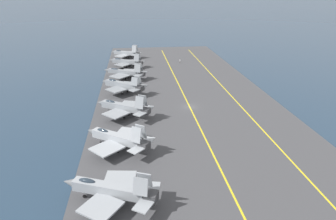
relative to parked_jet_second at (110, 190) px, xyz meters
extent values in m
plane|color=#23384C|center=(39.54, -19.96, -2.97)|extent=(2000.00, 2000.00, 0.00)
cube|color=#424244|center=(39.54, -19.96, -2.77)|extent=(185.44, 53.86, 0.40)
cube|color=yellow|center=(39.54, -34.77, -2.57)|extent=(166.89, 0.37, 0.01)
cube|color=yellow|center=(39.54, -19.96, -2.57)|extent=(166.89, 0.36, 0.01)
cube|color=#93999E|center=(0.13, 0.33, 0.02)|extent=(6.01, 11.69, 1.74)
cone|color=#5B5E60|center=(2.68, 6.74, 0.02)|extent=(2.37, 2.70, 1.65)
cube|color=#38383A|center=(-2.48, -6.24, 0.02)|extent=(2.57, 2.53, 1.48)
ellipsoid|color=#232D38|center=(1.47, 3.68, 0.85)|extent=(1.96, 3.04, 0.96)
cube|color=#93999E|center=(-3.21, 1.22, -0.54)|extent=(7.17, 7.17, 0.28)
cube|color=#93999E|center=(3.17, -1.32, -0.54)|extent=(5.77, 5.78, 0.28)
cube|color=#93999E|center=(-2.86, -4.71, 2.25)|extent=(1.62, 2.41, 2.69)
cube|color=#93999E|center=(-1.16, -5.39, 2.25)|extent=(1.62, 2.41, 2.69)
cube|color=#93999E|center=(-4.41, -4.95, 0.02)|extent=(3.56, 3.38, 0.20)
cube|color=#93999E|center=(-0.20, -6.63, 0.02)|extent=(3.20, 2.77, 0.20)
cylinder|color=#B2B2B7|center=(1.76, 4.43, -1.71)|extent=(0.16, 0.16, 1.72)
cylinder|color=black|center=(1.76, 4.43, -2.27)|extent=(0.43, 0.64, 0.60)
cylinder|color=#B2B2B7|center=(-1.45, -0.34, -1.71)|extent=(0.16, 0.16, 1.72)
cylinder|color=black|center=(-1.45, -0.34, -2.27)|extent=(0.43, 0.64, 0.60)
cylinder|color=#B2B2B7|center=(0.82, -1.24, -1.71)|extent=(0.16, 0.16, 1.72)
cylinder|color=black|center=(0.82, -1.24, -2.27)|extent=(0.43, 0.64, 0.60)
cube|color=#9EA3A8|center=(17.52, -0.16, 0.00)|extent=(8.08, 10.62, 1.74)
cone|color=#5B5E60|center=(21.38, 5.44, 0.00)|extent=(2.62, 2.76, 1.66)
cube|color=#38383A|center=(13.57, -5.88, 0.00)|extent=(2.73, 2.70, 1.48)
ellipsoid|color=#232D38|center=(19.54, 2.77, 0.83)|extent=(2.41, 2.89, 0.96)
cube|color=#9EA3A8|center=(14.31, 1.58, -0.57)|extent=(7.45, 7.49, 0.28)
cube|color=#9EA3A8|center=(20.28, -2.55, -0.57)|extent=(6.95, 6.68, 0.28)
cube|color=#9EA3A8|center=(13.53, -4.32, 2.45)|extent=(2.05, 2.37, 3.11)
cube|color=#9EA3A8|center=(15.04, -5.36, 2.45)|extent=(2.05, 2.37, 3.11)
cube|color=#9EA3A8|center=(11.97, -4.20, 0.00)|extent=(3.55, 3.54, 0.20)
cube|color=#9EA3A8|center=(15.71, -6.78, 0.00)|extent=(3.47, 3.18, 0.20)
cylinder|color=#B2B2B7|center=(19.99, 3.42, -1.72)|extent=(0.16, 0.16, 1.70)
cylinder|color=black|center=(19.99, 3.42, -2.27)|extent=(0.52, 0.62, 0.60)
cylinder|color=#B2B2B7|center=(15.84, -0.44, -1.72)|extent=(0.16, 0.16, 1.70)
cylinder|color=black|center=(15.84, -0.44, -2.27)|extent=(0.52, 0.62, 0.60)
cylinder|color=#B2B2B7|center=(17.85, -1.83, -1.72)|extent=(0.16, 0.16, 1.70)
cylinder|color=black|center=(17.85, -1.83, -2.27)|extent=(0.52, 0.62, 0.60)
cube|color=gray|center=(34.88, -0.92, 0.14)|extent=(7.72, 11.17, 1.70)
cone|color=#5B5E60|center=(38.52, 5.05, 0.14)|extent=(2.57, 2.79, 1.62)
cube|color=#38383A|center=(31.15, -7.04, 0.14)|extent=(2.69, 2.69, 1.45)
ellipsoid|color=#232D38|center=(36.78, 2.21, 0.95)|extent=(2.32, 2.99, 0.94)
cube|color=gray|center=(31.73, 0.52, -0.42)|extent=(7.34, 7.34, 0.28)
cube|color=gray|center=(37.60, -3.06, -0.42)|extent=(6.49, 6.51, 0.28)
cube|color=gray|center=(31.06, -5.46, 2.55)|extent=(2.00, 2.44, 3.08)
cube|color=gray|center=(32.59, -6.39, 2.55)|extent=(2.00, 2.44, 3.08)
cube|color=gray|center=(29.48, -5.45, 0.14)|extent=(3.61, 3.56, 0.20)
cube|color=gray|center=(33.33, -7.79, 0.14)|extent=(3.44, 3.14, 0.20)
cylinder|color=#B2B2B7|center=(37.21, 2.90, -1.64)|extent=(0.16, 0.16, 1.86)
cylinder|color=black|center=(37.21, 2.90, -2.27)|extent=(0.50, 0.63, 0.60)
cylinder|color=#B2B2B7|center=(33.22, -1.34, -1.64)|extent=(0.16, 0.16, 1.86)
cylinder|color=black|center=(33.22, -1.34, -2.27)|extent=(0.50, 0.63, 0.60)
cylinder|color=#B2B2B7|center=(35.26, -2.59, -1.64)|extent=(0.16, 0.16, 1.86)
cylinder|color=black|center=(35.26, -2.59, -2.27)|extent=(0.50, 0.63, 0.60)
cube|color=gray|center=(54.08, -0.28, 0.19)|extent=(8.73, 10.86, 1.83)
cone|color=#5B5E60|center=(58.30, 5.40, 0.19)|extent=(2.77, 2.89, 1.74)
cube|color=#38383A|center=(49.76, -6.08, 0.19)|extent=(2.87, 2.84, 1.56)
ellipsoid|color=#232D38|center=(56.29, 2.69, 1.05)|extent=(2.57, 2.98, 1.01)
cube|color=gray|center=(51.21, 1.35, -0.41)|extent=(7.06, 6.99, 0.28)
cube|color=gray|center=(56.46, -2.56, -0.41)|extent=(6.38, 6.67, 0.28)
cube|color=gray|center=(49.77, -4.45, 2.42)|extent=(2.04, 2.34, 2.61)
cube|color=gray|center=(51.32, -5.60, 2.42)|extent=(2.04, 2.34, 2.61)
cube|color=gray|center=(48.20, -4.30, 0.19)|extent=(3.60, 3.62, 0.20)
cube|color=gray|center=(51.91, -7.07, 0.19)|extent=(3.54, 3.31, 0.20)
cylinder|color=#B2B2B7|center=(56.78, 3.35, -1.65)|extent=(0.16, 0.16, 1.84)
cylinder|color=black|center=(56.78, 3.35, -2.27)|extent=(0.53, 0.61, 0.60)
cylinder|color=#B2B2B7|center=(52.32, -0.50, -1.65)|extent=(0.16, 0.16, 1.84)
cylinder|color=black|center=(52.32, -0.50, -2.27)|extent=(0.53, 0.61, 0.60)
cylinder|color=#B2B2B7|center=(54.37, -2.03, -1.65)|extent=(0.16, 0.16, 1.84)
cylinder|color=black|center=(54.37, -2.03, -2.27)|extent=(0.53, 0.61, 0.60)
cube|color=gray|center=(71.16, -0.57, -0.19)|extent=(7.36, 12.05, 1.51)
cone|color=#5B5E60|center=(74.66, 6.02, -0.19)|extent=(2.41, 2.82, 1.43)
cube|color=#38383A|center=(67.57, -7.32, -0.19)|extent=(2.51, 2.65, 1.28)
ellipsoid|color=#232D38|center=(72.99, 2.88, 0.53)|extent=(2.20, 3.15, 0.83)
cube|color=gray|center=(67.74, 0.75, -0.68)|extent=(8.01, 7.99, 0.28)
cube|color=gray|center=(74.16, -2.66, -0.68)|extent=(6.94, 6.79, 0.28)
cube|color=gray|center=(67.52, -5.72, 2.08)|extent=(1.96, 2.58, 2.99)
cube|color=gray|center=(68.92, -6.46, 2.08)|extent=(1.96, 2.58, 2.99)
cube|color=gray|center=(65.91, -5.85, -0.19)|extent=(3.70, 3.64, 0.20)
cube|color=gray|center=(69.71, -7.87, -0.19)|extent=(3.41, 3.18, 0.20)
cylinder|color=#B2B2B7|center=(73.40, 3.64, -1.76)|extent=(0.16, 0.16, 1.63)
cylinder|color=black|center=(73.40, 3.64, -2.27)|extent=(0.48, 0.63, 0.60)
cylinder|color=#B2B2B7|center=(69.61, -1.23, -1.76)|extent=(0.16, 0.16, 1.63)
cylinder|color=black|center=(69.61, -1.23, -2.27)|extent=(0.48, 0.63, 0.60)
cylinder|color=#B2B2B7|center=(71.48, -2.22, -1.76)|extent=(0.16, 0.16, 1.63)
cylinder|color=black|center=(71.48, -2.22, -2.27)|extent=(0.48, 0.63, 0.60)
cube|color=gray|center=(88.50, -0.90, -0.25)|extent=(6.88, 11.32, 1.56)
cone|color=#5B5E60|center=(91.70, 5.26, -0.25)|extent=(2.35, 2.69, 1.48)
cube|color=#38383A|center=(85.23, -7.20, -0.25)|extent=(2.48, 2.54, 1.32)
ellipsoid|color=#232D38|center=(90.17, 2.32, 0.49)|extent=(2.10, 2.97, 0.86)
cube|color=gray|center=(85.44, 0.23, -0.75)|extent=(7.12, 7.14, 0.28)
cube|color=gray|center=(91.20, -2.75, -0.75)|extent=(6.00, 6.17, 0.28)
cube|color=gray|center=(85.10, -5.68, 2.04)|extent=(1.86, 2.43, 2.98)
cube|color=gray|center=(86.55, -6.43, 2.04)|extent=(1.86, 2.43, 2.98)
cube|color=gray|center=(83.52, -5.77, -0.25)|extent=(3.60, 3.50, 0.20)
cube|color=gray|center=(87.39, -7.78, -0.25)|extent=(3.35, 2.99, 0.20)
cylinder|color=#B2B2B7|center=(90.55, 3.04, -1.80)|extent=(0.16, 0.16, 1.55)
cylinder|color=black|center=(90.55, 3.04, -2.27)|extent=(0.47, 0.63, 0.60)
cylinder|color=#B2B2B7|center=(86.98, -1.47, -1.80)|extent=(0.16, 0.16, 1.55)
cylinder|color=black|center=(86.98, -1.47, -2.27)|extent=(0.47, 0.63, 0.60)
cylinder|color=#B2B2B7|center=(88.91, -2.48, -1.80)|extent=(0.16, 0.16, 1.55)
cylinder|color=black|center=(88.91, -2.48, -2.27)|extent=(0.47, 0.63, 0.60)
cube|color=#93999E|center=(106.77, -0.38, -0.28)|extent=(6.28, 10.73, 1.61)
cone|color=#5B5E60|center=(109.57, 5.44, -0.28)|extent=(2.29, 2.56, 1.53)
cube|color=#38383A|center=(103.89, -6.34, -0.28)|extent=(2.45, 2.43, 1.37)
ellipsoid|color=#232D38|center=(108.24, 2.67, 0.48)|extent=(1.97, 2.82, 0.89)
cube|color=#93999E|center=(103.29, 0.88, -0.81)|extent=(7.49, 7.37, 0.28)
cube|color=#93999E|center=(109.92, -2.32, -0.81)|extent=(6.60, 5.88, 0.28)
cube|color=#93999E|center=(103.65, -4.89, 2.18)|extent=(1.81, 2.33, 3.26)
cube|color=#93999E|center=(105.18, -5.63, 2.18)|extent=(1.81, 2.33, 3.26)
cube|color=#93999E|center=(102.10, -4.98, -0.28)|extent=(3.50, 3.34, 0.20)
cube|color=#93999E|center=(106.08, -6.90, -0.28)|extent=(3.27, 2.79, 0.20)
cylinder|color=#B2B2B7|center=(108.56, 3.34, -1.83)|extent=(0.16, 0.16, 1.48)
cylinder|color=black|center=(108.56, 3.34, -2.27)|extent=(0.46, 0.64, 0.60)
cylinder|color=#B2B2B7|center=(105.26, -0.91, -1.83)|extent=(0.16, 0.16, 1.48)
cylinder|color=black|center=(105.26, -0.91, -2.27)|extent=(0.46, 0.64, 0.60)
cylinder|color=#B2B2B7|center=(107.30, -1.89, -1.83)|extent=(0.16, 0.16, 1.48)
cylinder|color=black|center=(107.30, -1.89, -2.27)|extent=(0.46, 0.64, 0.60)
cylinder|color=#4C473D|center=(92.59, -25.27, -2.15)|extent=(0.24, 0.24, 0.85)
cube|color=white|center=(92.59, -25.27, -1.42)|extent=(0.40, 0.30, 0.61)
sphere|color=tan|center=(92.59, -25.27, -0.98)|extent=(0.22, 0.22, 0.22)
sphere|color=white|center=(92.59, -25.27, -0.92)|extent=(0.24, 0.24, 0.24)
camera|label=1|loc=(-39.34, -4.55, 29.39)|focal=32.00mm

